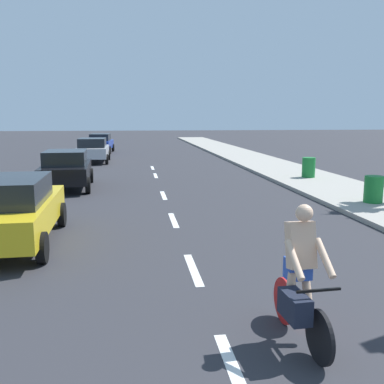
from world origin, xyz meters
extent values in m
plane|color=#2D2D33|center=(0.00, 20.00, 0.00)|extent=(160.00, 160.00, 0.00)
cube|color=#9E998E|center=(6.98, 22.00, 0.07)|extent=(3.60, 80.00, 0.14)
cube|color=white|center=(0.00, 4.99, 0.00)|extent=(0.16, 1.80, 0.01)
cube|color=white|center=(0.00, 8.49, 0.00)|extent=(0.16, 1.80, 0.01)
cube|color=white|center=(0.00, 12.59, 0.00)|extent=(0.16, 1.80, 0.01)
cube|color=white|center=(0.00, 16.61, 0.00)|extent=(0.16, 1.80, 0.01)
cube|color=white|center=(0.00, 22.30, 0.00)|extent=(0.16, 1.80, 0.01)
cube|color=white|center=(0.00, 25.74, 0.00)|extent=(0.16, 1.80, 0.01)
cylinder|color=black|center=(1.03, 5.07, 0.33)|extent=(0.09, 0.66, 0.66)
cylinder|color=red|center=(0.97, 6.12, 0.33)|extent=(0.09, 0.66, 0.66)
cube|color=black|center=(1.00, 5.60, 0.51)|extent=(0.09, 0.95, 0.04)
cylinder|color=black|center=(0.99, 5.81, 0.75)|extent=(0.03, 0.03, 0.48)
cube|color=black|center=(1.03, 5.15, 0.88)|extent=(0.56, 0.06, 0.03)
cube|color=beige|center=(1.00, 5.68, 1.28)|extent=(0.36, 0.33, 0.63)
sphere|color=beige|center=(1.00, 5.62, 1.71)|extent=(0.22, 0.22, 0.22)
cube|color=#2D51B7|center=(0.99, 5.73, 0.95)|extent=(0.33, 0.24, 0.28)
cube|color=black|center=(0.80, 5.30, 0.63)|extent=(0.27, 0.53, 0.32)
cylinder|color=beige|center=(1.12, 5.68, 0.63)|extent=(0.13, 0.32, 0.62)
cylinder|color=beige|center=(0.88, 5.67, 0.63)|extent=(0.12, 0.21, 0.63)
cylinder|color=beige|center=(1.21, 5.43, 1.18)|extent=(0.12, 0.49, 0.41)
cylinder|color=beige|center=(0.81, 5.40, 1.18)|extent=(0.12, 0.49, 0.41)
cube|color=gold|center=(-3.93, 10.75, 0.69)|extent=(2.02, 4.54, 0.64)
cube|color=black|center=(-3.92, 10.53, 1.29)|extent=(1.73, 2.38, 0.56)
cylinder|color=black|center=(-3.03, 12.30, 0.32)|extent=(0.20, 0.65, 0.64)
cylinder|color=black|center=(-2.94, 9.25, 0.32)|extent=(0.20, 0.65, 0.64)
cube|color=black|center=(-3.82, 18.85, 0.69)|extent=(2.02, 4.39, 0.64)
cube|color=black|center=(-3.81, 18.63, 1.29)|extent=(1.70, 2.32, 0.56)
cylinder|color=black|center=(-4.80, 20.27, 0.32)|extent=(0.21, 0.65, 0.64)
cylinder|color=black|center=(-2.99, 20.36, 0.32)|extent=(0.21, 0.65, 0.64)
cylinder|color=black|center=(-4.65, 17.34, 0.32)|extent=(0.21, 0.65, 0.64)
cylinder|color=black|center=(-2.84, 17.43, 0.32)|extent=(0.21, 0.65, 0.64)
cube|color=#B7BABF|center=(-3.69, 29.58, 0.69)|extent=(1.94, 4.52, 0.64)
cube|color=black|center=(-3.69, 29.36, 1.29)|extent=(1.69, 2.36, 0.56)
cylinder|color=black|center=(-4.65, 31.10, 0.32)|extent=(0.19, 0.64, 0.64)
cylinder|color=black|center=(-2.76, 31.12, 0.32)|extent=(0.19, 0.64, 0.64)
cylinder|color=black|center=(-4.62, 28.04, 0.32)|extent=(0.19, 0.64, 0.64)
cylinder|color=black|center=(-2.73, 28.06, 0.32)|extent=(0.19, 0.64, 0.64)
cube|color=#1E389E|center=(-3.72, 37.35, 0.69)|extent=(1.93, 4.16, 0.64)
cube|color=black|center=(-3.73, 37.15, 1.29)|extent=(1.62, 2.20, 0.56)
cylinder|color=black|center=(-4.50, 38.78, 0.32)|extent=(0.22, 0.65, 0.64)
cylinder|color=black|center=(-2.79, 38.68, 0.32)|extent=(0.22, 0.65, 0.64)
cylinder|color=black|center=(-4.65, 36.01, 0.32)|extent=(0.22, 0.65, 0.64)
cylinder|color=black|center=(-2.94, 35.92, 0.32)|extent=(0.22, 0.65, 0.64)
cylinder|color=#19722D|center=(6.66, 13.64, 0.58)|extent=(0.60, 0.60, 0.87)
cylinder|color=#19722D|center=(6.97, 19.75, 0.60)|extent=(0.60, 0.60, 0.92)
camera|label=1|loc=(-1.10, 0.55, 2.88)|focal=40.75mm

